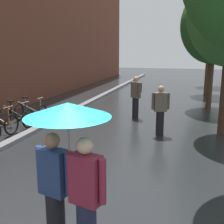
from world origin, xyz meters
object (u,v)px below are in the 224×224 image
Objects in this scene: pedestrian_walking_far at (160,110)px; street_tree_2 at (214,25)px; pedestrian_walking_midground at (136,96)px; couple_under_umbrella at (69,159)px; street_tree_3 at (210,26)px; parked_bicycle_4 at (31,112)px; street_tree_4 at (210,36)px; parked_bicycle_3 at (16,117)px.

street_tree_2 is at bearing 70.56° from pedestrian_walking_far.
couple_under_umbrella is at bearing -85.08° from pedestrian_walking_midground.
street_tree_2 is 6.08m from pedestrian_walking_far.
street_tree_2 is 0.97× the size of street_tree_3.
street_tree_2 is 11.38m from couple_under_umbrella.
pedestrian_walking_far is at bearing -5.50° from parked_bicycle_4.
pedestrian_walking_midground is (-0.69, 8.01, -0.49)m from couple_under_umbrella.
couple_under_umbrella is 5.95m from pedestrian_walking_far.
street_tree_4 is 16.15m from parked_bicycle_3.
pedestrian_walking_far is at bearing -100.77° from street_tree_3.
street_tree_4 is at bearing 86.61° from street_tree_3.
pedestrian_walking_far reaches higher than parked_bicycle_4.
pedestrian_walking_midground is (3.87, 1.63, 0.53)m from parked_bicycle_4.
street_tree_4 is at bearing 61.56° from parked_bicycle_4.
pedestrian_walking_far is (1.22, -2.12, -0.07)m from pedestrian_walking_midground.
street_tree_4 is 4.77× the size of parked_bicycle_4.
street_tree_4 is (0.25, 4.23, -0.38)m from street_tree_3.
street_tree_2 reaches higher than pedestrian_walking_midground.
street_tree_4 is at bearing 74.20° from pedestrian_walking_midground.
street_tree_3 is at bearing 54.79° from parked_bicycle_3.
street_tree_4 is 3.26× the size of pedestrian_walking_far.
pedestrian_walking_midground is (-2.98, -2.87, -2.94)m from street_tree_2.
parked_bicycle_4 is at bearing -127.57° from street_tree_3.
couple_under_umbrella reaches higher than parked_bicycle_4.
street_tree_2 is at bearing 37.91° from parked_bicycle_3.
pedestrian_walking_midground is 2.45m from pedestrian_walking_far.
pedestrian_walking_far is (-2.05, -13.67, -2.91)m from street_tree_4.
couple_under_umbrella is at bearing -95.16° from pedestrian_walking_far.
couple_under_umbrella is at bearing -101.90° from street_tree_2.
pedestrian_walking_midground is at bearing 94.92° from couple_under_umbrella.
street_tree_2 reaches higher than couple_under_umbrella.
parked_bicycle_4 is at bearing 174.50° from pedestrian_walking_far.
street_tree_2 is at bearing 78.10° from couple_under_umbrella.
couple_under_umbrella is at bearing -54.47° from parked_bicycle_4.
parked_bicycle_3 is 0.66× the size of pedestrian_walking_midground.
street_tree_3 is at bearing 89.52° from street_tree_2.
street_tree_3 reaches higher than street_tree_4.
parked_bicycle_4 is at bearing -146.74° from street_tree_2.
street_tree_2 is at bearing 33.26° from parked_bicycle_4.
street_tree_2 is 2.64× the size of couple_under_umbrella.
pedestrian_walking_midground is at bearing -112.40° from street_tree_3.
street_tree_3 reaches higher than pedestrian_walking_midground.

